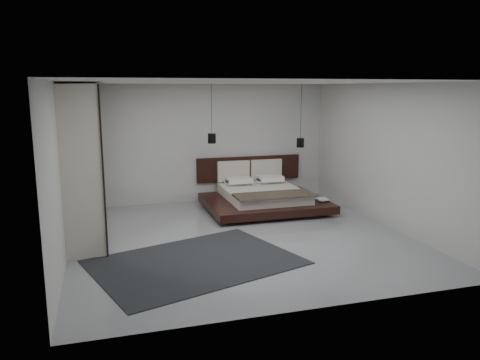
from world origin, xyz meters
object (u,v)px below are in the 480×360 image
object	(u,v)px
lattice_screen	(74,156)
bed	(262,196)
pendant_left	(212,138)
rug	(196,262)
wardrobe	(84,161)
pendant_right	(300,142)

from	to	relation	value
lattice_screen	bed	distance (m)	4.20
bed	pendant_left	bearing A→B (deg)	159.72
bed	rug	size ratio (longest dim) A/B	0.86
bed	pendant_left	distance (m)	1.75
bed	rug	world-z (taller)	bed
lattice_screen	wardrobe	xyz separation A→B (m)	(0.25, -1.45, 0.08)
pendant_left	rug	bearing A→B (deg)	-107.50
lattice_screen	pendant_left	xyz separation A→B (m)	(2.96, -0.14, 0.30)
lattice_screen	rug	bearing A→B (deg)	-61.31
pendant_right	wardrobe	size ratio (longest dim) A/B	0.53
pendant_left	pendant_right	bearing A→B (deg)	0.00
bed	pendant_left	world-z (taller)	pendant_left
wardrobe	rug	distance (m)	2.96
pendant_right	rug	size ratio (longest dim) A/B	0.48
wardrobe	lattice_screen	bearing A→B (deg)	99.87
rug	pendant_left	bearing A→B (deg)	72.50
lattice_screen	pendant_left	distance (m)	2.98
bed	pendant_right	distance (m)	1.63
rug	pendant_right	bearing A→B (deg)	46.14
pendant_left	rug	world-z (taller)	pendant_left
bed	pendant_right	world-z (taller)	pendant_right
lattice_screen	bed	size ratio (longest dim) A/B	0.99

